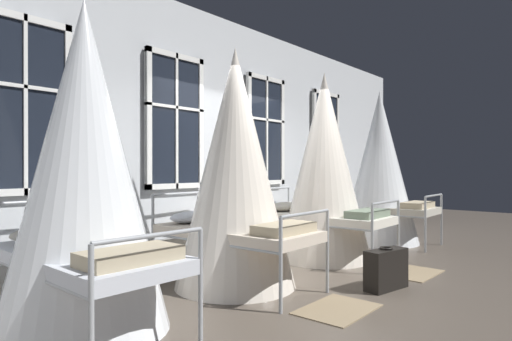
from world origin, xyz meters
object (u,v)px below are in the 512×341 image
Objects in this scene: cot_fourth at (379,169)px; suitcase_dark at (386,269)px; cot_third at (324,168)px; cot_second at (235,170)px; cot_first at (84,169)px.

cot_fourth is 4.66× the size of suitcase_dark.
suitcase_dark is at bearing 144.94° from cot_third.
cot_second is at bearing 136.65° from suitcase_dark.
cot_fourth reaches higher than cot_first.
cot_second is 4.62× the size of suitcase_dark.
cot_first is 0.99× the size of cot_third.
cot_third reaches higher than cot_first.
cot_second is at bearing 88.69° from cot_fourth.
cot_third is 1.87m from cot_fourth.
suitcase_dark is (-2.80, -1.36, -1.11)m from cot_fourth.
cot_third is (1.91, 0.01, 0.02)m from cot_second.
cot_fourth reaches higher than cot_second.
cot_second is 1.91m from cot_third.
cot_first is at bearing 88.70° from cot_second.
suitcase_dark is (0.99, -1.36, -1.10)m from cot_second.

